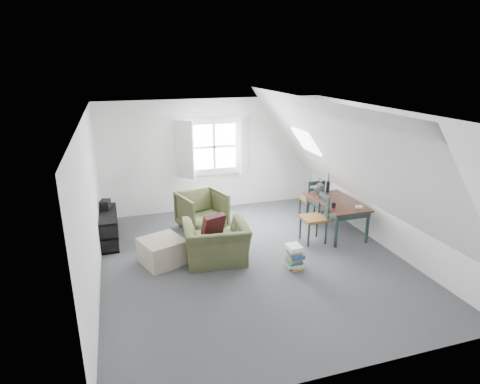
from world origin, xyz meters
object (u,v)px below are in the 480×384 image
object	(u,v)px
ottoman	(162,251)
media_shelf	(107,230)
dining_table	(337,205)
dining_chair_far	(312,199)
dining_chair_near	(316,217)
armchair_near	(216,261)
magazine_stack	(295,257)
armchair_far	(203,228)

from	to	relation	value
ottoman	media_shelf	bearing A→B (deg)	128.42
dining_table	dining_chair_far	size ratio (longest dim) A/B	1.44
dining_chair_far	dining_chair_near	size ratio (longest dim) A/B	0.99
media_shelf	dining_chair_near	bearing A→B (deg)	-12.23
armchair_near	magazine_stack	distance (m)	1.34
armchair_far	media_shelf	bearing A→B (deg)	166.73
armchair_near	dining_chair_far	distance (m)	2.74
dining_table	magazine_stack	size ratio (longest dim) A/B	3.40
armchair_far	ottoman	size ratio (longest dim) A/B	1.33
armchair_near	ottoman	xyz separation A→B (m)	(-0.88, 0.21, 0.22)
ottoman	dining_table	distance (m)	3.46
dining_chair_far	magazine_stack	world-z (taller)	dining_chair_far
ottoman	media_shelf	world-z (taller)	media_shelf
ottoman	dining_chair_far	bearing A→B (deg)	16.76
armchair_near	dining_chair_near	size ratio (longest dim) A/B	1.13
dining_chair_far	media_shelf	size ratio (longest dim) A/B	0.81
dining_table	dining_chair_near	size ratio (longest dim) A/B	1.42
armchair_far	ottoman	world-z (taller)	ottoman
armchair_far	magazine_stack	xyz separation A→B (m)	(1.12, -2.03, 0.20)
ottoman	dining_chair_far	size ratio (longest dim) A/B	0.70
magazine_stack	dining_table	bearing A→B (deg)	37.75
magazine_stack	ottoman	bearing A→B (deg)	158.74
armchair_far	magazine_stack	bearing A→B (deg)	-77.81
armchair_far	dining_chair_far	distance (m)	2.40
armchair_near	magazine_stack	size ratio (longest dim) A/B	2.72
ottoman	dining_chair_near	xyz separation A→B (m)	(2.86, 0.01, 0.27)
dining_table	magazine_stack	distance (m)	1.77
media_shelf	magazine_stack	world-z (taller)	media_shelf
ottoman	magazine_stack	distance (m)	2.22
ottoman	armchair_near	bearing A→B (deg)	-13.31
ottoman	magazine_stack	xyz separation A→B (m)	(2.07, -0.81, -0.02)
dining_chair_far	media_shelf	xyz separation A→B (m)	(-4.18, 0.13, -0.22)
dining_table	dining_chair_near	world-z (taller)	dining_chair_near
armchair_near	media_shelf	bearing A→B (deg)	-31.52
armchair_far	media_shelf	size ratio (longest dim) A/B	0.76
dining_chair_near	magazine_stack	bearing A→B (deg)	-46.28
armchair_near	dining_chair_near	bearing A→B (deg)	-168.29
armchair_far	ottoman	bearing A→B (deg)	-144.43
media_shelf	magazine_stack	bearing A→B (deg)	-28.82
dining_chair_far	media_shelf	bearing A→B (deg)	17.14
armchair_far	dining_chair_far	size ratio (longest dim) A/B	0.93
dining_table	dining_chair_near	distance (m)	0.63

